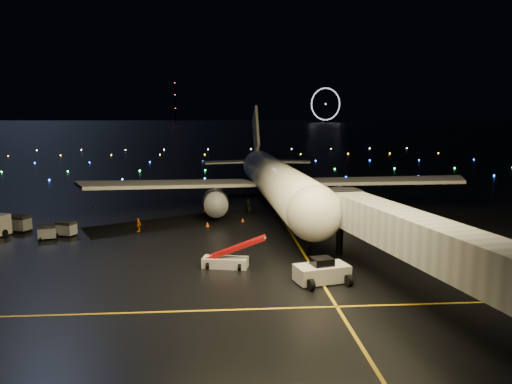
# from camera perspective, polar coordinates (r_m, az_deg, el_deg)

# --- Properties ---
(ground) EXTENTS (2000.00, 2000.00, 0.00)m
(ground) POSITION_cam_1_polar(r_m,az_deg,el_deg) (344.03, -5.06, 6.63)
(ground) COLOR black
(ground) RESTS_ON ground
(lane_centre) EXTENTS (0.25, 80.00, 0.02)m
(lane_centre) POSITION_cam_1_polar(r_m,az_deg,el_deg) (60.93, 3.68, -4.15)
(lane_centre) COLOR gold
(lane_centre) RESTS_ON ground
(lane_cross) EXTENTS (60.00, 0.25, 0.02)m
(lane_cross) POSITION_cam_1_polar(r_m,az_deg,el_deg) (37.43, -17.74, -13.13)
(lane_cross) COLOR gold
(lane_cross) RESTS_ON ground
(airliner) EXTENTS (55.63, 53.06, 15.21)m
(airliner) POSITION_cam_1_polar(r_m,az_deg,el_deg) (71.10, 2.00, 3.95)
(airliner) COLOR white
(airliner) RESTS_ON ground
(pushback_tug) EXTENTS (4.78, 3.26, 2.08)m
(pushback_tug) POSITION_cam_1_polar(r_m,az_deg,el_deg) (42.01, 7.53, -8.82)
(pushback_tug) COLOR beige
(pushback_tug) RESTS_ON ground
(belt_loader) EXTENTS (6.20, 2.87, 2.90)m
(belt_loader) POSITION_cam_1_polar(r_m,az_deg,el_deg) (45.51, -3.53, -6.82)
(belt_loader) COLOR beige
(belt_loader) RESTS_ON ground
(crew_c) EXTENTS (0.96, 0.90, 1.59)m
(crew_c) POSITION_cam_1_polar(r_m,az_deg,el_deg) (60.66, -13.30, -3.68)
(crew_c) COLOR orange
(crew_c) RESTS_ON ground
(safety_cone_0) EXTENTS (0.54, 0.54, 0.51)m
(safety_cone_0) POSITION_cam_1_polar(r_m,az_deg,el_deg) (64.51, -1.53, -3.18)
(safety_cone_0) COLOR #F7500D
(safety_cone_0) RESTS_ON ground
(safety_cone_1) EXTENTS (0.48, 0.48, 0.45)m
(safety_cone_1) POSITION_cam_1_polar(r_m,az_deg,el_deg) (71.53, -5.88, -2.04)
(safety_cone_1) COLOR #F7500D
(safety_cone_1) RESTS_ON ground
(safety_cone_2) EXTENTS (0.55, 0.55, 0.56)m
(safety_cone_2) POSITION_cam_1_polar(r_m,az_deg,el_deg) (62.04, -5.57, -3.69)
(safety_cone_2) COLOR #F7500D
(safety_cone_2) RESTS_ON ground
(safety_cone_3) EXTENTS (0.50, 0.50, 0.55)m
(safety_cone_3) POSITION_cam_1_polar(r_m,az_deg,el_deg) (77.01, -17.96, -1.61)
(safety_cone_3) COLOR #F7500D
(safety_cone_3) RESTS_ON ground
(ferris_wheel) EXTENTS (49.33, 16.80, 52.00)m
(ferris_wheel) POSITION_cam_1_polar(r_m,az_deg,el_deg) (781.76, 7.97, 9.78)
(ferris_wheel) COLOR black
(ferris_wheel) RESTS_ON ground
(radio_mast) EXTENTS (1.80, 1.80, 64.00)m
(radio_mast) POSITION_cam_1_polar(r_m,az_deg,el_deg) (786.51, -9.22, 10.18)
(radio_mast) COLOR black
(radio_mast) RESTS_ON ground
(taxiway_lights) EXTENTS (164.00, 92.00, 0.36)m
(taxiway_lights) POSITION_cam_1_polar(r_m,az_deg,el_deg) (150.40, -5.78, 3.72)
(taxiway_lights) COLOR black
(taxiway_lights) RESTS_ON ground
(baggage_cart_0) EXTENTS (2.15, 1.79, 1.57)m
(baggage_cart_0) POSITION_cam_1_polar(r_m,az_deg,el_deg) (60.11, -22.81, -4.27)
(baggage_cart_0) COLOR gray
(baggage_cart_0) RESTS_ON ground
(baggage_cart_1) EXTENTS (2.31, 1.99, 1.65)m
(baggage_cart_1) POSITION_cam_1_polar(r_m,az_deg,el_deg) (60.90, -20.85, -3.95)
(baggage_cart_1) COLOR gray
(baggage_cart_1) RESTS_ON ground
(baggage_cart_2) EXTENTS (2.62, 2.22, 1.88)m
(baggage_cart_2) POSITION_cam_1_polar(r_m,az_deg,el_deg) (65.36, -25.39, -3.28)
(baggage_cart_2) COLOR gray
(baggage_cart_2) RESTS_ON ground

